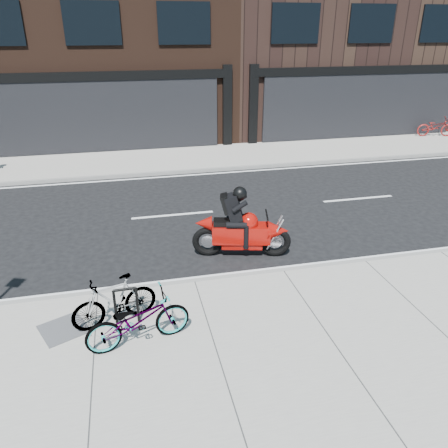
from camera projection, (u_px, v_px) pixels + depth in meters
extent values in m
plane|color=black|center=(182.00, 245.00, 11.09)|extent=(120.00, 120.00, 0.00)
cube|color=gray|center=(227.00, 388.00, 6.62)|extent=(60.00, 6.00, 0.13)
cube|color=gray|center=(156.00, 160.00, 17.95)|extent=(60.00, 3.50, 0.13)
cube|color=black|center=(325.00, 3.00, 23.43)|extent=(12.00, 10.00, 12.50)
cylinder|color=black|center=(115.00, 308.00, 7.80)|extent=(0.05, 0.05, 0.71)
cylinder|color=black|center=(137.00, 305.00, 7.88)|extent=(0.05, 0.05, 0.71)
cylinder|color=black|center=(125.00, 289.00, 7.69)|extent=(0.39, 0.06, 0.05)
imported|color=gray|center=(138.00, 320.00, 7.29)|extent=(1.87, 0.97, 0.94)
imported|color=gray|center=(114.00, 301.00, 7.81)|extent=(1.62, 0.87, 0.93)
torus|color=black|center=(275.00, 242.00, 10.45)|extent=(0.77, 0.33, 0.75)
torus|color=black|center=(208.00, 242.00, 10.47)|extent=(0.77, 0.33, 0.75)
cube|color=#900B06|center=(241.00, 233.00, 10.37)|extent=(1.43, 0.75, 0.43)
cone|color=#900B06|center=(278.00, 231.00, 10.33)|extent=(0.62, 0.61, 0.50)
sphere|color=#900B06|center=(249.00, 222.00, 10.24)|extent=(0.46, 0.46, 0.46)
cube|color=black|center=(227.00, 223.00, 10.26)|extent=(0.68, 0.46, 0.14)
cylinder|color=silver|center=(215.00, 239.00, 10.67)|extent=(0.63, 0.25, 0.10)
cube|color=black|center=(234.00, 207.00, 10.10)|extent=(0.53, 0.50, 0.67)
cube|color=black|center=(226.00, 204.00, 10.06)|extent=(0.34, 0.40, 0.46)
sphere|color=black|center=(240.00, 194.00, 9.96)|extent=(0.33, 0.33, 0.33)
imported|color=maroon|center=(436.00, 127.00, 21.43)|extent=(1.86, 1.01, 0.93)
cube|color=#4A4A4D|center=(64.00, 329.00, 7.80)|extent=(1.00, 1.00, 0.02)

